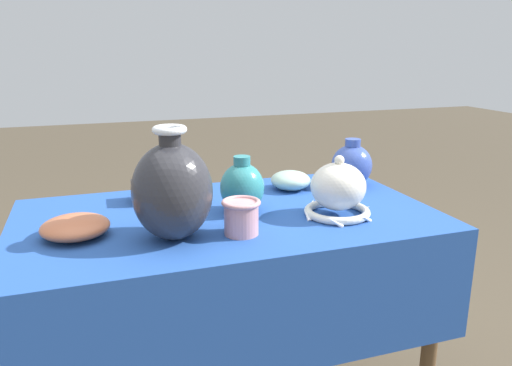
% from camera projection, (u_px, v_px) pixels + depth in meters
% --- Properties ---
extents(display_table, '(1.16, 0.65, 0.75)m').
position_uv_depth(display_table, '(230.00, 245.00, 1.41)').
color(display_table, brown).
rests_on(display_table, ground_plane).
extents(vase_tall_bulbous, '(0.19, 0.19, 0.28)m').
position_uv_depth(vase_tall_bulbous, '(172.00, 190.00, 1.19)').
color(vase_tall_bulbous, '#2D2D33').
rests_on(vase_tall_bulbous, display_table).
extents(vase_dome_bell, '(0.19, 0.19, 0.18)m').
position_uv_depth(vase_dome_bell, '(338.00, 191.00, 1.37)').
color(vase_dome_bell, white).
rests_on(vase_dome_bell, display_table).
extents(mosaic_tile_box, '(0.17, 0.10, 0.06)m').
position_uv_depth(mosaic_tile_box, '(161.00, 191.00, 1.51)').
color(mosaic_tile_box, '#232328').
rests_on(mosaic_tile_box, display_table).
extents(jar_round_teal, '(0.12, 0.12, 0.16)m').
position_uv_depth(jar_round_teal, '(242.00, 187.00, 1.40)').
color(jar_round_teal, teal).
rests_on(jar_round_teal, display_table).
extents(jar_round_cobalt, '(0.13, 0.13, 0.16)m').
position_uv_depth(jar_round_cobalt, '(352.00, 165.00, 1.66)').
color(jar_round_cobalt, '#3851A8').
rests_on(jar_round_cobalt, display_table).
extents(bowl_shallow_terracotta, '(0.17, 0.17, 0.05)m').
position_uv_depth(bowl_shallow_terracotta, '(75.00, 227.00, 1.22)').
color(bowl_shallow_terracotta, '#BC6642').
rests_on(bowl_shallow_terracotta, display_table).
extents(bowl_shallow_celadon, '(0.13, 0.13, 0.06)m').
position_uv_depth(bowl_shallow_celadon, '(291.00, 180.00, 1.62)').
color(bowl_shallow_celadon, '#A8CCB7').
rests_on(bowl_shallow_celadon, display_table).
extents(cup_wide_rose, '(0.10, 0.10, 0.09)m').
position_uv_depth(cup_wide_rose, '(241.00, 216.00, 1.23)').
color(cup_wide_rose, '#D19399').
rests_on(cup_wide_rose, display_table).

